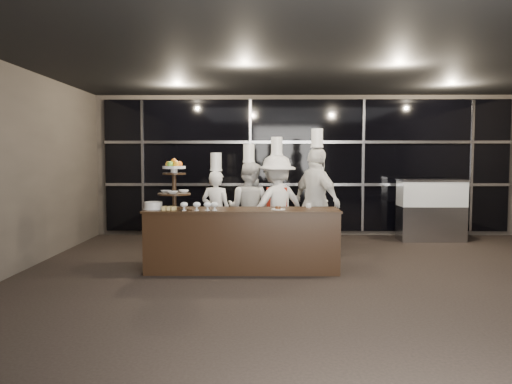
{
  "coord_description": "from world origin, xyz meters",
  "views": [
    {
      "loc": [
        -0.96,
        -5.71,
        1.68
      ],
      "look_at": [
        -1.05,
        1.88,
        1.15
      ],
      "focal_mm": 35.0,
      "sensor_mm": 36.0,
      "label": 1
    }
  ],
  "objects_px": {
    "display_case": "(431,207)",
    "display_stand": "(174,181)",
    "layer_cake": "(153,206)",
    "chef_d": "(317,202)",
    "buffet_counter": "(242,240)",
    "chef_b": "(249,208)",
    "chef_c": "(277,205)",
    "chef_a": "(216,211)"
  },
  "relations": [
    {
      "from": "layer_cake",
      "to": "chef_b",
      "type": "relative_size",
      "value": 0.16
    },
    {
      "from": "buffet_counter",
      "to": "chef_c",
      "type": "distance_m",
      "value": 1.28
    },
    {
      "from": "chef_b",
      "to": "chef_d",
      "type": "height_order",
      "value": "chef_d"
    },
    {
      "from": "buffet_counter",
      "to": "chef_d",
      "type": "relative_size",
      "value": 1.32
    },
    {
      "from": "buffet_counter",
      "to": "chef_d",
      "type": "distance_m",
      "value": 1.6
    },
    {
      "from": "buffet_counter",
      "to": "display_stand",
      "type": "xyz_separation_m",
      "value": [
        -1.0,
        -0.0,
        0.87
      ]
    },
    {
      "from": "display_case",
      "to": "chef_c",
      "type": "xyz_separation_m",
      "value": [
        -3.16,
        -1.63,
        0.18
      ]
    },
    {
      "from": "chef_a",
      "to": "chef_b",
      "type": "distance_m",
      "value": 0.56
    },
    {
      "from": "display_case",
      "to": "layer_cake",
      "type": "bearing_deg",
      "value": -151.05
    },
    {
      "from": "chef_a",
      "to": "chef_c",
      "type": "relative_size",
      "value": 0.87
    },
    {
      "from": "buffet_counter",
      "to": "chef_d",
      "type": "xyz_separation_m",
      "value": [
        1.2,
        0.94,
        0.47
      ]
    },
    {
      "from": "chef_c",
      "to": "chef_d",
      "type": "xyz_separation_m",
      "value": [
        0.66,
        -0.14,
        0.07
      ]
    },
    {
      "from": "chef_a",
      "to": "layer_cake",
      "type": "bearing_deg",
      "value": -124.14
    },
    {
      "from": "chef_a",
      "to": "display_case",
      "type": "bearing_deg",
      "value": 20.52
    },
    {
      "from": "buffet_counter",
      "to": "display_case",
      "type": "height_order",
      "value": "display_case"
    },
    {
      "from": "buffet_counter",
      "to": "chef_b",
      "type": "relative_size",
      "value": 1.49
    },
    {
      "from": "chef_b",
      "to": "chef_c",
      "type": "height_order",
      "value": "chef_c"
    },
    {
      "from": "display_stand",
      "to": "chef_d",
      "type": "bearing_deg",
      "value": 23.24
    },
    {
      "from": "chef_d",
      "to": "display_case",
      "type": "bearing_deg",
      "value": 35.32
    },
    {
      "from": "layer_cake",
      "to": "chef_a",
      "type": "relative_size",
      "value": 0.17
    },
    {
      "from": "chef_a",
      "to": "chef_d",
      "type": "relative_size",
      "value": 0.82
    },
    {
      "from": "layer_cake",
      "to": "display_case",
      "type": "height_order",
      "value": "display_case"
    },
    {
      "from": "display_case",
      "to": "chef_d",
      "type": "distance_m",
      "value": 3.08
    },
    {
      "from": "chef_a",
      "to": "chef_b",
      "type": "xyz_separation_m",
      "value": [
        0.56,
        0.01,
        0.05
      ]
    },
    {
      "from": "layer_cake",
      "to": "chef_b",
      "type": "distance_m",
      "value": 1.83
    },
    {
      "from": "layer_cake",
      "to": "display_case",
      "type": "distance_m",
      "value": 5.72
    },
    {
      "from": "display_case",
      "to": "chef_a",
      "type": "relative_size",
      "value": 0.73
    },
    {
      "from": "display_case",
      "to": "chef_a",
      "type": "distance_m",
      "value": 4.47
    },
    {
      "from": "chef_b",
      "to": "chef_a",
      "type": "bearing_deg",
      "value": -178.89
    },
    {
      "from": "display_case",
      "to": "display_stand",
      "type": "bearing_deg",
      "value": -149.98
    },
    {
      "from": "buffet_counter",
      "to": "chef_b",
      "type": "xyz_separation_m",
      "value": [
        0.07,
        1.16,
        0.35
      ]
    },
    {
      "from": "chef_c",
      "to": "layer_cake",
      "type": "bearing_deg",
      "value": -148.37
    },
    {
      "from": "buffet_counter",
      "to": "display_stand",
      "type": "distance_m",
      "value": 1.33
    },
    {
      "from": "chef_a",
      "to": "chef_b",
      "type": "relative_size",
      "value": 0.92
    },
    {
      "from": "layer_cake",
      "to": "chef_c",
      "type": "bearing_deg",
      "value": 31.63
    },
    {
      "from": "chef_d",
      "to": "chef_c",
      "type": "bearing_deg",
      "value": 168.0
    },
    {
      "from": "buffet_counter",
      "to": "chef_c",
      "type": "xyz_separation_m",
      "value": [
        0.54,
        1.08,
        0.4
      ]
    },
    {
      "from": "chef_a",
      "to": "buffet_counter",
      "type": "bearing_deg",
      "value": -66.97
    },
    {
      "from": "buffet_counter",
      "to": "layer_cake",
      "type": "distance_m",
      "value": 1.4
    },
    {
      "from": "chef_c",
      "to": "buffet_counter",
      "type": "bearing_deg",
      "value": -116.48
    },
    {
      "from": "display_case",
      "to": "chef_c",
      "type": "bearing_deg",
      "value": -152.68
    },
    {
      "from": "layer_cake",
      "to": "display_case",
      "type": "bearing_deg",
      "value": 28.95
    }
  ]
}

